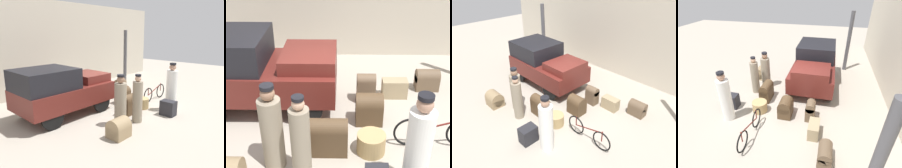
% 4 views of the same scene
% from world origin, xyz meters
% --- Properties ---
extents(ground_plane, '(30.00, 30.00, 0.00)m').
position_xyz_m(ground_plane, '(0.00, 0.00, 0.00)').
color(ground_plane, '#A89E8E').
extents(station_building_facade, '(16.00, 0.15, 4.50)m').
position_xyz_m(station_building_facade, '(0.00, 4.08, 2.25)').
color(station_building_facade, beige).
rests_on(station_building_facade, ground).
extents(canopy_pillar_left, '(0.19, 0.19, 3.11)m').
position_xyz_m(canopy_pillar_left, '(-3.70, 2.43, 1.55)').
color(canopy_pillar_left, '#4C4C51').
rests_on(canopy_pillar_left, ground).
extents(truck, '(3.49, 1.84, 1.81)m').
position_xyz_m(truck, '(-1.76, 0.92, 0.99)').
color(truck, black).
rests_on(truck, ground).
extents(bicycle, '(1.69, 0.04, 0.69)m').
position_xyz_m(bicycle, '(2.15, -0.62, 0.33)').
color(bicycle, black).
rests_on(bicycle, ground).
extents(wicker_basket, '(0.56, 0.56, 0.41)m').
position_xyz_m(wicker_basket, '(0.86, -0.82, 0.20)').
color(wicker_basket, tan).
rests_on(wicker_basket, ground).
extents(porter_with_bicycle, '(0.34, 0.34, 1.65)m').
position_xyz_m(porter_with_bicycle, '(-0.40, -1.50, 0.76)').
color(porter_with_bicycle, gray).
rests_on(porter_with_bicycle, ground).
extents(porter_lifting_near_truck, '(0.41, 0.41, 1.86)m').
position_xyz_m(porter_lifting_near_truck, '(1.50, -1.76, 0.85)').
color(porter_lifting_near_truck, white).
rests_on(porter_lifting_near_truck, ground).
extents(conductor_in_dark_uniform, '(0.40, 0.40, 1.69)m').
position_xyz_m(conductor_in_dark_uniform, '(-0.94, -1.21, 0.77)').
color(conductor_in_dark_uniform, gray).
rests_on(conductor_in_dark_uniform, ground).
extents(trunk_wicker_pale, '(0.63, 0.34, 0.47)m').
position_xyz_m(trunk_wicker_pale, '(1.61, 1.31, 0.23)').
color(trunk_wicker_pale, '#9E8966').
rests_on(trunk_wicker_pale, ground).
extents(trunk_barrel_dark, '(0.45, 0.32, 0.73)m').
position_xyz_m(trunk_barrel_dark, '(0.87, 1.10, 0.39)').
color(trunk_barrel_dark, brown).
rests_on(trunk_barrel_dark, ground).
extents(trunk_umber_medium, '(0.61, 0.51, 0.59)m').
position_xyz_m(trunk_umber_medium, '(-1.68, -1.77, 0.27)').
color(trunk_umber_medium, '#937A56').
rests_on(trunk_umber_medium, ground).
extents(suitcase_small_leather, '(0.59, 0.48, 0.71)m').
position_xyz_m(suitcase_small_leather, '(0.89, 0.20, 0.35)').
color(suitcase_small_leather, '#4C3823').
rests_on(suitcase_small_leather, ground).
extents(trunk_large_brown, '(0.59, 0.38, 0.57)m').
position_xyz_m(trunk_large_brown, '(2.52, 1.71, 0.29)').
color(trunk_large_brown, brown).
rests_on(trunk_large_brown, ground).
extents(suitcase_tan_flat, '(0.38, 0.53, 0.55)m').
position_xyz_m(suitcase_tan_flat, '(0.86, -1.99, 0.27)').
color(suitcase_tan_flat, '#232328').
rests_on(suitcase_tan_flat, ground).
extents(suitcase_black_upright, '(0.73, 0.40, 0.76)m').
position_xyz_m(suitcase_black_upright, '(0.04, -0.84, 0.39)').
color(suitcase_black_upright, '#4C3823').
rests_on(suitcase_black_upright, ground).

